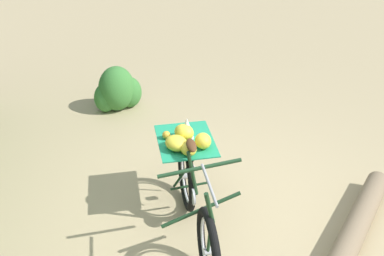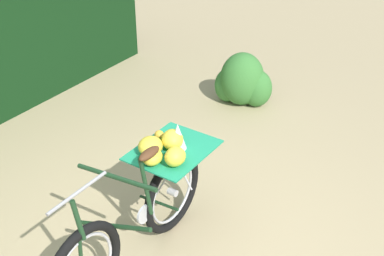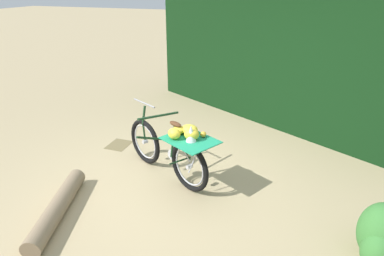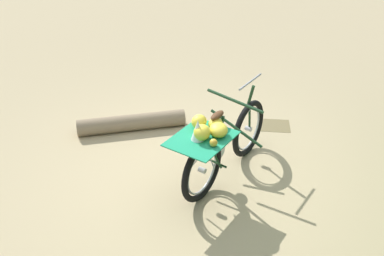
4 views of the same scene
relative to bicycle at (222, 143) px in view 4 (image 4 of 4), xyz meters
name	(u,v)px [view 4 (image 4 of 4)]	position (x,y,z in m)	size (l,w,h in m)	color
ground_plane	(202,175)	(-0.22, 0.05, -0.50)	(60.00, 60.00, 0.00)	tan
bicycle	(222,143)	(0.00, 0.00, 0.00)	(1.11, 1.71, 1.03)	black
fallen_log	(132,123)	(-1.27, 1.01, -0.39)	(0.23, 0.23, 1.48)	#7F6B51
leaf_litter_patch	(274,125)	(0.70, 1.32, -0.50)	(0.44, 0.36, 0.01)	olive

